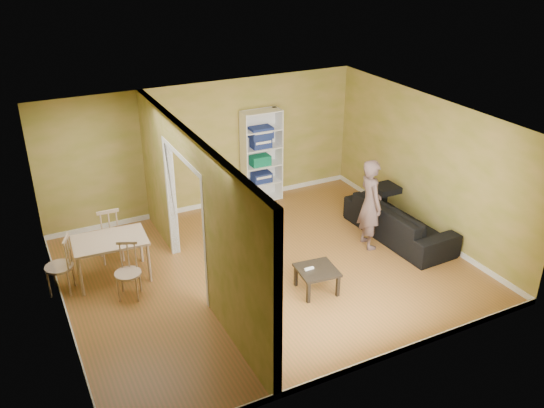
{
  "coord_description": "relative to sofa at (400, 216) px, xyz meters",
  "views": [
    {
      "loc": [
        -3.65,
        -7.48,
        5.21
      ],
      "look_at": [
        0.2,
        0.2,
        1.1
      ],
      "focal_mm": 38.0,
      "sensor_mm": 36.0,
      "label": 1
    }
  ],
  "objects": [
    {
      "name": "room_shell",
      "position": [
        -2.7,
        0.07,
        0.86
      ],
      "size": [
        6.5,
        6.5,
        6.5
      ],
      "color": "brown",
      "rests_on": "ground"
    },
    {
      "name": "partition",
      "position": [
        -3.9,
        0.07,
        0.86
      ],
      "size": [
        0.22,
        5.5,
        2.6
      ],
      "primitive_type": null,
      "color": "tan",
      "rests_on": "ground"
    },
    {
      "name": "wall_speaker",
      "position": [
        -1.2,
        2.76,
        1.46
      ],
      "size": [
        0.1,
        0.1,
        0.1
      ],
      "primitive_type": "cube",
      "color": "black",
      "rests_on": "room_shell"
    },
    {
      "name": "sofa",
      "position": [
        0.0,
        0.0,
        0.0
      ],
      "size": [
        2.34,
        1.07,
        0.88
      ],
      "primitive_type": "imported",
      "rotation": [
        0.0,
        0.0,
        1.61
      ],
      "color": "black",
      "rests_on": "ground"
    },
    {
      "name": "person",
      "position": [
        -0.69,
        -0.0,
        0.54
      ],
      "size": [
        0.78,
        0.66,
        1.95
      ],
      "primitive_type": "imported",
      "rotation": [
        0.0,
        0.0,
        1.42
      ],
      "color": "slate",
      "rests_on": "ground"
    },
    {
      "name": "bookshelf",
      "position": [
        -1.56,
        2.68,
        0.54
      ],
      "size": [
        0.82,
        0.36,
        1.96
      ],
      "color": "white",
      "rests_on": "ground"
    },
    {
      "name": "paper_box_navy_a",
      "position": [
        -1.57,
        2.63,
        0.08
      ],
      "size": [
        0.4,
        0.26,
        0.2
      ],
      "primitive_type": "cube",
      "color": "navy",
      "rests_on": "bookshelf"
    },
    {
      "name": "paper_box_teal",
      "position": [
        -1.59,
        2.63,
        0.46
      ],
      "size": [
        0.4,
        0.26,
        0.21
      ],
      "primitive_type": "cube",
      "color": "#258A6B",
      "rests_on": "bookshelf"
    },
    {
      "name": "paper_box_navy_b",
      "position": [
        -1.57,
        2.63,
        0.84
      ],
      "size": [
        0.4,
        0.26,
        0.2
      ],
      "primitive_type": "cube",
      "color": "#142150",
      "rests_on": "bookshelf"
    },
    {
      "name": "paper_box_navy_c",
      "position": [
        -1.57,
        2.63,
        1.09
      ],
      "size": [
        0.46,
        0.3,
        0.23
      ],
      "primitive_type": "cube",
      "color": "navy",
      "rests_on": "bookshelf"
    },
    {
      "name": "coffee_table",
      "position": [
        -2.27,
        -0.85,
        -0.1
      ],
      "size": [
        0.6,
        0.6,
        0.4
      ],
      "rotation": [
        0.0,
        0.0,
        -0.11
      ],
      "color": "#32291F",
      "rests_on": "ground"
    },
    {
      "name": "game_controller",
      "position": [
        -2.39,
        -0.81,
        -0.02
      ],
      "size": [
        0.15,
        0.04,
        0.03
      ],
      "primitive_type": "cube",
      "color": "white",
      "rests_on": "coffee_table"
    },
    {
      "name": "dining_table",
      "position": [
        -5.07,
        0.97,
        0.21
      ],
      "size": [
        1.16,
        0.77,
        0.72
      ],
      "rotation": [
        0.0,
        0.0,
        -0.06
      ],
      "color": "tan",
      "rests_on": "ground"
    },
    {
      "name": "chair_left",
      "position": [
        -5.89,
        0.93,
        0.05
      ],
      "size": [
        0.58,
        0.58,
        0.97
      ],
      "primitive_type": null,
      "rotation": [
        0.0,
        0.0,
        -1.95
      ],
      "color": "tan",
      "rests_on": "ground"
    },
    {
      "name": "chair_near",
      "position": [
        -4.96,
        0.31,
        0.01
      ],
      "size": [
        0.54,
        0.54,
        0.9
      ],
      "primitive_type": null,
      "rotation": [
        0.0,
        0.0,
        -0.42
      ],
      "color": "tan",
      "rests_on": "ground"
    },
    {
      "name": "chair_far",
      "position": [
        -4.96,
        1.6,
        0.08
      ],
      "size": [
        0.48,
        0.48,
        1.03
      ],
      "primitive_type": null,
      "rotation": [
        0.0,
        0.0,
        3.12
      ],
      "color": "#D8B984",
      "rests_on": "ground"
    }
  ]
}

